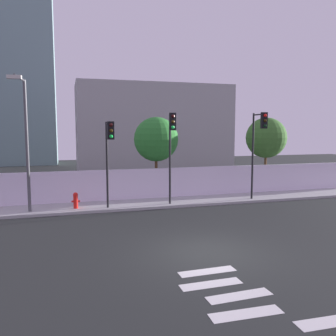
{
  "coord_description": "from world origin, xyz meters",
  "views": [
    {
      "loc": [
        -4.71,
        -11.12,
        4.34
      ],
      "look_at": [
        0.41,
        6.5,
        2.3
      ],
      "focal_mm": 37.54,
      "sensor_mm": 36.0,
      "label": 1
    }
  ],
  "objects": [
    {
      "name": "roadside_tree_midleft",
      "position": [
        0.75,
        10.37,
        3.69
      ],
      "size": [
        2.8,
        2.8,
        5.1
      ],
      "color": "brown",
      "rests_on": "ground"
    },
    {
      "name": "crosswalk_marking",
      "position": [
        -0.4,
        -3.67,
        0.0
      ],
      "size": [
        3.7,
        4.74,
        0.01
      ],
      "color": "silver",
      "rests_on": "ground"
    },
    {
      "name": "tower_on_skyline",
      "position": [
        -9.14,
        35.49,
        11.8
      ],
      "size": [
        6.71,
        5.0,
        23.6
      ],
      "primitive_type": "cube",
      "color": "gray",
      "rests_on": "ground"
    },
    {
      "name": "traffic_light_center",
      "position": [
        -2.6,
        6.98,
        3.48
      ],
      "size": [
        0.36,
        1.29,
        4.57
      ],
      "color": "black",
      "rests_on": "sidewalk"
    },
    {
      "name": "sidewalk",
      "position": [
        0.0,
        8.2,
        0.07
      ],
      "size": [
        36.0,
        2.4,
        0.15
      ],
      "primitive_type": "cube",
      "color": "#A5A5A5",
      "rests_on": "ground"
    },
    {
      "name": "traffic_light_left",
      "position": [
        5.95,
        6.89,
        3.86
      ],
      "size": [
        0.35,
        1.52,
        5.12
      ],
      "color": "black",
      "rests_on": "sidewalk"
    },
    {
      "name": "street_lamp_curbside",
      "position": [
        -6.62,
        7.44,
        4.1
      ],
      "size": [
        0.62,
        2.22,
        6.6
      ],
      "color": "#4C4C51",
      "rests_on": "sidewalk"
    },
    {
      "name": "ground_plane",
      "position": [
        0.0,
        0.0,
        0.0
      ],
      "size": [
        80.0,
        80.0,
        0.0
      ],
      "primitive_type": "plane",
      "color": "#242726"
    },
    {
      "name": "perimeter_wall",
      "position": [
        0.0,
        9.49,
        1.05
      ],
      "size": [
        36.0,
        0.18,
        1.8
      ],
      "primitive_type": "cube",
      "color": "silver",
      "rests_on": "sidewalk"
    },
    {
      "name": "low_building_distant",
      "position": [
        3.81,
        23.49,
        4.34
      ],
      "size": [
        15.08,
        6.0,
        8.67
      ],
      "primitive_type": "cube",
      "color": "#A2A2A2",
      "rests_on": "ground"
    },
    {
      "name": "fire_hydrant",
      "position": [
        -4.31,
        7.79,
        0.61
      ],
      "size": [
        0.44,
        0.26,
        0.86
      ],
      "color": "red",
      "rests_on": "sidewalk"
    },
    {
      "name": "roadside_tree_midright",
      "position": [
        8.61,
        10.37,
        3.73
      ],
      "size": [
        2.79,
        2.79,
        5.13
      ],
      "color": "brown",
      "rests_on": "ground"
    },
    {
      "name": "traffic_light_right",
      "position": [
        0.7,
        6.87,
        3.8
      ],
      "size": [
        0.48,
        1.55,
        5.02
      ],
      "color": "black",
      "rests_on": "sidewalk"
    }
  ]
}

